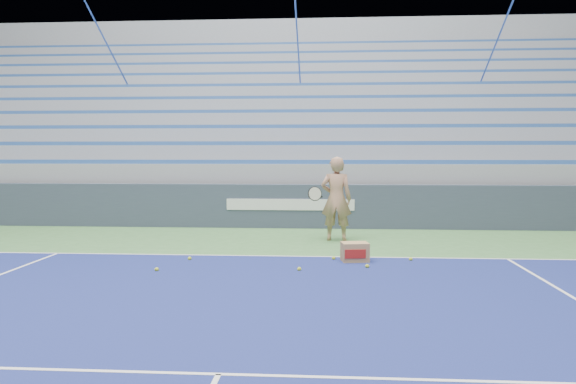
# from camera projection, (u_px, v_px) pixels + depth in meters

# --- Properties ---
(sponsor_barrier) EXTENTS (30.00, 0.32, 1.10)m
(sponsor_barrier) POSITION_uv_depth(u_px,v_px,m) (291.00, 206.00, 14.16)
(sponsor_barrier) COLOR #363F53
(sponsor_barrier) RESTS_ON ground
(bleachers) EXTENTS (31.00, 9.15, 7.30)m
(bleachers) POSITION_uv_depth(u_px,v_px,m) (301.00, 140.00, 19.73)
(bleachers) COLOR #96989F
(bleachers) RESTS_ON ground
(tennis_player) EXTENTS (0.95, 0.86, 1.81)m
(tennis_player) POSITION_uv_depth(u_px,v_px,m) (336.00, 199.00, 12.05)
(tennis_player) COLOR tan
(tennis_player) RESTS_ON ground
(ball_box) EXTENTS (0.50, 0.42, 0.34)m
(ball_box) POSITION_uv_depth(u_px,v_px,m) (355.00, 252.00, 9.72)
(ball_box) COLOR #A98252
(ball_box) RESTS_ON ground
(tennis_ball_0) EXTENTS (0.07, 0.07, 0.07)m
(tennis_ball_0) POSITION_uv_depth(u_px,v_px,m) (299.00, 269.00, 8.97)
(tennis_ball_0) COLOR #C3D22B
(tennis_ball_0) RESTS_ON ground
(tennis_ball_1) EXTENTS (0.07, 0.07, 0.07)m
(tennis_ball_1) POSITION_uv_depth(u_px,v_px,m) (367.00, 266.00, 9.20)
(tennis_ball_1) COLOR #C3D22B
(tennis_ball_1) RESTS_ON ground
(tennis_ball_2) EXTENTS (0.07, 0.07, 0.07)m
(tennis_ball_2) POSITION_uv_depth(u_px,v_px,m) (157.00, 269.00, 8.94)
(tennis_ball_2) COLOR #C3D22B
(tennis_ball_2) RESTS_ON ground
(tennis_ball_3) EXTENTS (0.07, 0.07, 0.07)m
(tennis_ball_3) POSITION_uv_depth(u_px,v_px,m) (411.00, 259.00, 9.80)
(tennis_ball_3) COLOR #C3D22B
(tennis_ball_3) RESTS_ON ground
(tennis_ball_4) EXTENTS (0.07, 0.07, 0.07)m
(tennis_ball_4) POSITION_uv_depth(u_px,v_px,m) (334.00, 258.00, 9.89)
(tennis_ball_4) COLOR #C3D22B
(tennis_ball_4) RESTS_ON ground
(tennis_ball_5) EXTENTS (0.07, 0.07, 0.07)m
(tennis_ball_5) POSITION_uv_depth(u_px,v_px,m) (190.00, 258.00, 9.87)
(tennis_ball_5) COLOR #C3D22B
(tennis_ball_5) RESTS_ON ground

